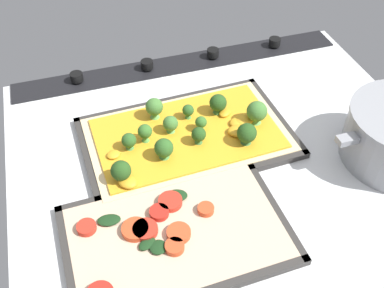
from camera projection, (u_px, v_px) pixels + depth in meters
The scene contains 6 objects.
ground_plane at pixel (225, 156), 86.81cm from camera, with size 79.32×66.31×3.00cm, color silver.
stove_control_panel at pixel (181, 63), 105.62cm from camera, with size 76.15×7.00×2.60cm.
baking_tray_front at pixel (187, 138), 87.57cm from camera, with size 40.45×26.10×1.30cm.
broccoli_pizza at pixel (190, 133), 86.19cm from camera, with size 37.95×23.61×6.14cm.
baking_tray_back at pixel (177, 236), 71.65cm from camera, with size 35.63×23.57×1.30cm.
veggie_pizza_back at pixel (171, 233), 71.11cm from camera, with size 33.16×21.10×1.90cm.
Camera 1 is at (24.20, 55.84, 60.76)cm, focal length 42.55 mm.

